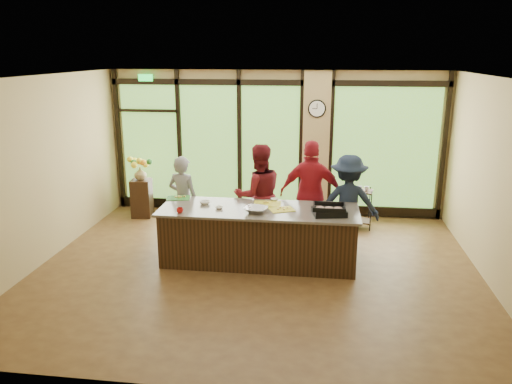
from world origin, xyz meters
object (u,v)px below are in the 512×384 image
(island_base, at_px, (259,236))
(cook_right, at_px, (348,203))
(cook_left, at_px, (183,200))
(flower_stand, at_px, (142,198))
(roasting_pan, at_px, (329,212))
(bar_cart, at_px, (355,203))

(island_base, relative_size, cook_right, 1.84)
(cook_left, relative_size, cook_right, 0.95)
(flower_stand, bearing_deg, island_base, -42.64)
(roasting_pan, relative_size, bar_cart, 0.58)
(cook_right, relative_size, bar_cart, 1.97)
(island_base, xyz_separation_m, bar_cart, (1.66, 1.88, 0.07))
(roasting_pan, xyz_separation_m, bar_cart, (0.55, 2.04, -0.45))
(cook_left, distance_m, bar_cart, 3.34)
(island_base, relative_size, bar_cart, 3.63)
(island_base, xyz_separation_m, cook_left, (-1.45, 0.70, 0.36))
(island_base, height_order, roasting_pan, roasting_pan)
(bar_cart, bearing_deg, island_base, -120.10)
(roasting_pan, bearing_deg, flower_stand, 138.24)
(island_base, distance_m, flower_stand, 3.40)
(cook_left, xyz_separation_m, flower_stand, (-1.28, 1.32, -0.40))
(roasting_pan, bearing_deg, island_base, 159.68)
(cook_right, height_order, bar_cart, cook_right)
(island_base, relative_size, roasting_pan, 6.25)
(island_base, bearing_deg, flower_stand, 143.43)
(cook_right, distance_m, flower_stand, 4.39)
(cook_right, height_order, roasting_pan, cook_right)
(cook_left, bearing_deg, cook_right, -162.38)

